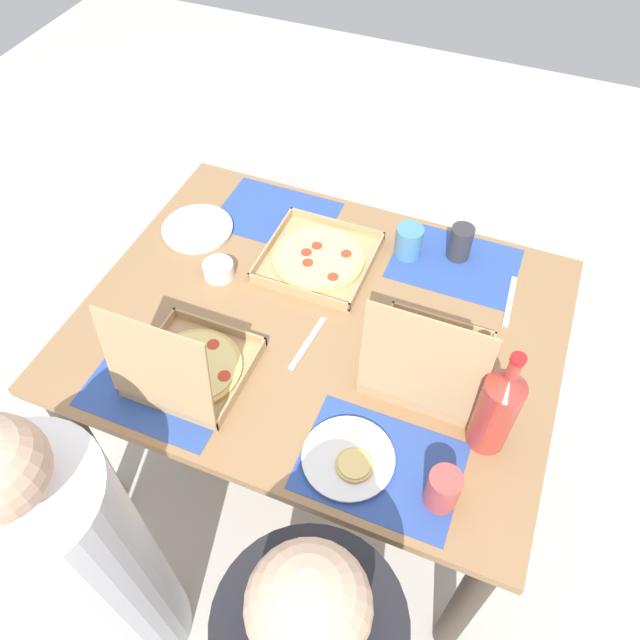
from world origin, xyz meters
TOP-DOWN VIEW (x-y plane):
  - ground_plane at (0.00, 0.00)m, footprint 6.00×6.00m
  - dining_table at (0.00, 0.00)m, footprint 1.27×0.99m
  - placemat_near_left at (-0.29, -0.35)m, footprint 0.36×0.26m
  - placemat_near_right at (0.29, -0.35)m, footprint 0.36×0.26m
  - placemat_far_left at (-0.29, 0.35)m, footprint 0.36×0.26m
  - placemat_far_right at (0.29, 0.35)m, footprint 0.36×0.26m
  - pizza_box_corner_right at (-0.31, 0.07)m, footprint 0.28×0.29m
  - pizza_box_corner_left at (0.23, 0.30)m, footprint 0.27×0.28m
  - pizza_box_center at (0.09, -0.20)m, footprint 0.31×0.31m
  - plate_far_right at (-0.22, 0.36)m, footprint 0.21×0.21m
  - plate_near_left at (0.48, -0.19)m, footprint 0.22×0.22m
  - soda_bottle at (-0.49, 0.19)m, footprint 0.09×0.09m
  - cup_red at (-0.43, 0.37)m, footprint 0.07×0.07m
  - cup_spare at (-0.14, -0.33)m, footprint 0.08×0.08m
  - cup_clear_right at (-0.29, -0.38)m, footprint 0.07×0.07m
  - condiment_bowl at (0.33, -0.05)m, footprint 0.09×0.09m
  - fork_by_near_left at (-0.46, -0.26)m, footprint 0.03×0.19m
  - fork_by_far_right at (-0.00, 0.09)m, footprint 0.03×0.19m
  - diner_right_seat at (0.29, 0.76)m, footprint 0.32×0.32m

SIDE VIEW (x-z plane):
  - ground_plane at x=0.00m, z-range 0.00..0.00m
  - diner_right_seat at x=0.29m, z-range -0.06..1.10m
  - dining_table at x=0.00m, z-range 0.25..0.98m
  - placemat_near_left at x=-0.29m, z-range 0.73..0.73m
  - placemat_near_right at x=0.29m, z-range 0.73..0.73m
  - placemat_far_left at x=-0.29m, z-range 0.73..0.73m
  - placemat_far_right at x=0.29m, z-range 0.73..0.73m
  - fork_by_near_left at x=-0.46m, z-range 0.73..0.73m
  - fork_by_far_right at x=0.00m, z-range 0.73..0.73m
  - plate_near_left at x=0.48m, z-range 0.73..0.75m
  - plate_far_right at x=-0.22m, z-range 0.73..0.75m
  - pizza_box_center at x=0.09m, z-range 0.72..0.76m
  - condiment_bowl at x=0.33m, z-range 0.73..0.77m
  - pizza_box_corner_left at x=0.23m, z-range 0.62..0.93m
  - pizza_box_corner_right at x=-0.31m, z-range 0.62..0.94m
  - cup_spare at x=-0.14m, z-range 0.73..0.83m
  - cup_red at x=-0.43m, z-range 0.73..0.84m
  - cup_clear_right at x=-0.29m, z-range 0.73..0.84m
  - soda_bottle at x=-0.49m, z-range 0.70..1.02m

